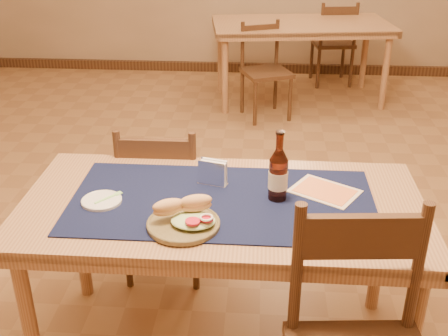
# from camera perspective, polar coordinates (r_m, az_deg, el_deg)

# --- Properties ---
(main_table) EXTENTS (1.60, 0.80, 0.75)m
(main_table) POSITION_cam_1_polar(r_m,az_deg,el_deg) (2.27, -0.18, -5.26)
(main_table) COLOR #A1764C
(main_table) RESTS_ON ground
(placemat) EXTENTS (1.20, 0.60, 0.01)m
(placemat) POSITION_cam_1_polar(r_m,az_deg,el_deg) (2.22, -0.19, -3.39)
(placemat) COLOR #0E1435
(placemat) RESTS_ON main_table
(baseboard) EXTENTS (6.00, 7.00, 0.10)m
(baseboard) POSITION_cam_1_polar(r_m,az_deg,el_deg) (3.27, 0.90, -7.11)
(baseboard) COLOR #472D19
(baseboard) RESTS_ON ground
(back_table) EXTENTS (1.73, 1.03, 0.75)m
(back_table) POSITION_cam_1_polar(r_m,az_deg,el_deg) (5.45, 7.84, 13.59)
(back_table) COLOR #A1764C
(back_table) RESTS_ON ground
(chair_main_far) EXTENTS (0.41, 0.41, 0.88)m
(chair_main_far) POSITION_cam_1_polar(r_m,az_deg,el_deg) (2.86, -6.20, -3.02)
(chair_main_far) COLOR #472D19
(chair_main_far) RESTS_ON ground
(chair_back_near) EXTENTS (0.50, 0.50, 0.83)m
(chair_back_near) POSITION_cam_1_polar(r_m,az_deg,el_deg) (5.05, 4.17, 9.98)
(chair_back_near) COLOR #472D19
(chair_back_near) RESTS_ON ground
(chair_back_far) EXTENTS (0.45, 0.45, 0.87)m
(chair_back_far) POSITION_cam_1_polar(r_m,az_deg,el_deg) (6.03, 11.09, 12.49)
(chair_back_far) COLOR #472D19
(chair_back_far) RESTS_ON ground
(sandwich_plate) EXTENTS (0.27, 0.27, 0.10)m
(sandwich_plate) POSITION_cam_1_polar(r_m,az_deg,el_deg) (2.06, -3.95, -5.17)
(sandwich_plate) COLOR brown
(sandwich_plate) RESTS_ON placemat
(side_plate) EXTENTS (0.16, 0.16, 0.01)m
(side_plate) POSITION_cam_1_polar(r_m,az_deg,el_deg) (2.26, -12.33, -3.23)
(side_plate) COLOR silver
(side_plate) RESTS_ON placemat
(fork) EXTENTS (0.09, 0.11, 0.00)m
(fork) POSITION_cam_1_polar(r_m,az_deg,el_deg) (2.27, -11.46, -2.87)
(fork) COLOR #97E27C
(fork) RESTS_ON side_plate
(beer_bottle) EXTENTS (0.08, 0.08, 0.29)m
(beer_bottle) POSITION_cam_1_polar(r_m,az_deg,el_deg) (2.20, 5.53, -0.65)
(beer_bottle) COLOR #4F1C0E
(beer_bottle) RESTS_ON placemat
(napkin_holder) EXTENTS (0.13, 0.07, 0.11)m
(napkin_holder) POSITION_cam_1_polar(r_m,az_deg,el_deg) (2.32, -1.15, -0.52)
(napkin_holder) COLOR white
(napkin_holder) RESTS_ON placemat
(menu_card) EXTENTS (0.32, 0.30, 0.01)m
(menu_card) POSITION_cam_1_polar(r_m,az_deg,el_deg) (2.32, 10.20, -2.32)
(menu_card) COLOR beige
(menu_card) RESTS_ON placemat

